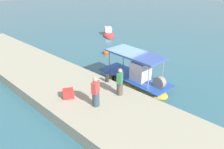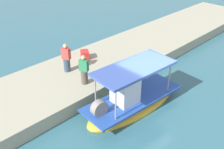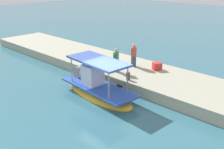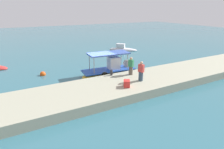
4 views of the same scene
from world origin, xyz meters
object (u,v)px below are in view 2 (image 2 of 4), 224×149
(main_fishing_boat, at_px, (131,101))
(cargo_crate, at_px, (85,55))
(fisherman_near_bollard, at_px, (66,59))
(mooring_bollard, at_px, (116,72))
(fisherman_by_crate, at_px, (84,71))

(main_fishing_boat, xyz_separation_m, cargo_crate, (-1.05, -4.94, 0.56))
(fisherman_near_bollard, bearing_deg, main_fishing_boat, 99.21)
(main_fishing_boat, xyz_separation_m, mooring_bollard, (-0.83, -1.96, 0.55))
(main_fishing_boat, xyz_separation_m, fisherman_near_bollard, (0.71, -4.41, 1.07))
(main_fishing_boat, distance_m, cargo_crate, 5.08)
(fisherman_near_bollard, height_order, fisherman_by_crate, fisherman_near_bollard)
(fisherman_near_bollard, xyz_separation_m, mooring_bollard, (-1.54, 2.44, -0.52))
(main_fishing_boat, height_order, fisherman_by_crate, fisherman_by_crate)
(fisherman_near_bollard, relative_size, mooring_bollard, 3.30)
(fisherman_by_crate, xyz_separation_m, cargo_crate, (-1.92, -2.30, -0.49))
(main_fishing_boat, distance_m, fisherman_by_crate, 2.97)
(main_fishing_boat, distance_m, fisherman_near_bollard, 4.59)
(mooring_bollard, height_order, cargo_crate, cargo_crate)
(fisherman_near_bollard, height_order, mooring_bollard, fisherman_near_bollard)
(fisherman_near_bollard, xyz_separation_m, cargo_crate, (-1.77, -0.53, -0.51))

